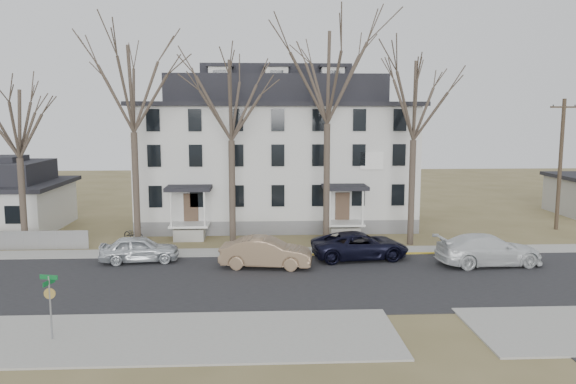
{
  "coord_description": "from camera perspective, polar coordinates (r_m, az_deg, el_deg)",
  "views": [
    {
      "loc": [
        -3.22,
        -25.44,
        8.38
      ],
      "look_at": [
        -1.5,
        9.0,
        3.6
      ],
      "focal_mm": 35.0,
      "sensor_mm": 36.0,
      "label": 1
    }
  ],
  "objects": [
    {
      "name": "tree_center",
      "position": [
        35.59,
        4.05,
        12.23
      ],
      "size": [
        9.0,
        9.0,
        14.7
      ],
      "color": "#473B31",
      "rests_on": "ground"
    },
    {
      "name": "street_sign",
      "position": [
        22.85,
        -23.03,
        -9.8
      ],
      "size": [
        0.72,
        0.72,
        2.53
      ],
      "rotation": [
        0.0,
        0.0,
        -0.24
      ],
      "color": "gray",
      "rests_on": "ground"
    },
    {
      "name": "car_navy",
      "position": [
        33.08,
        7.33,
        -5.46
      ],
      "size": [
        5.86,
        3.18,
        1.56
      ],
      "primitive_type": "imported",
      "rotation": [
        0.0,
        0.0,
        1.68
      ],
      "color": "black",
      "rests_on": "ground"
    },
    {
      "name": "tree_mid_right",
      "position": [
        36.57,
        12.74,
        9.61
      ],
      "size": [
        7.8,
        7.8,
        12.74
      ],
      "color": "#473B31",
      "rests_on": "ground"
    },
    {
      "name": "tree_far_left",
      "position": [
        36.14,
        -15.56,
        10.72
      ],
      "size": [
        8.4,
        8.4,
        13.72
      ],
      "color": "#473B31",
      "rests_on": "ground"
    },
    {
      "name": "tree_bungalow",
      "position": [
        38.21,
        -25.8,
        6.72
      ],
      "size": [
        6.6,
        6.6,
        10.78
      ],
      "color": "#473B31",
      "rests_on": "ground"
    },
    {
      "name": "car_white",
      "position": [
        33.41,
        19.7,
        -5.6
      ],
      "size": [
        6.03,
        2.84,
        1.7
      ],
      "primitive_type": "imported",
      "rotation": [
        0.0,
        0.0,
        1.65
      ],
      "color": "silver",
      "rests_on": "ground"
    },
    {
      "name": "car_silver",
      "position": [
        33.17,
        -14.84,
        -5.67
      ],
      "size": [
        4.59,
        2.27,
        1.5
      ],
      "primitive_type": "imported",
      "rotation": [
        0.0,
        0.0,
        1.69
      ],
      "color": "silver",
      "rests_on": "ground"
    },
    {
      "name": "car_tan",
      "position": [
        31.0,
        -2.26,
        -6.22
      ],
      "size": [
        5.2,
        2.41,
        1.65
      ],
      "primitive_type": "imported",
      "rotation": [
        0.0,
        0.0,
        1.43
      ],
      "color": "#83684D",
      "rests_on": "ground"
    },
    {
      "name": "utility_pole_far",
      "position": [
        45.16,
        25.94,
        2.68
      ],
      "size": [
        2.0,
        0.28,
        9.5
      ],
      "color": "#3D3023",
      "rests_on": "ground"
    },
    {
      "name": "ground",
      "position": [
        26.97,
        4.21,
        -10.23
      ],
      "size": [
        120.0,
        120.0,
        0.0
      ],
      "primitive_type": "plane",
      "color": "olive",
      "rests_on": "ground"
    },
    {
      "name": "yellow_curb",
      "position": [
        34.59,
        11.05,
        -6.28
      ],
      "size": [
        14.0,
        0.25,
        0.06
      ],
      "primitive_type": "cube",
      "color": "gold",
      "rests_on": "ground"
    },
    {
      "name": "bicycle_left",
      "position": [
        38.71,
        -15.41,
        -4.2
      ],
      "size": [
        1.81,
        1.5,
        0.93
      ],
      "primitive_type": "imported",
      "rotation": [
        0.0,
        0.0,
        0.98
      ],
      "color": "black",
      "rests_on": "ground"
    },
    {
      "name": "main_road",
      "position": [
        28.87,
        3.72,
        -9.0
      ],
      "size": [
        120.0,
        10.0,
        0.04
      ],
      "primitive_type": "cube",
      "color": "#27272A",
      "rests_on": "ground"
    },
    {
      "name": "tree_mid_left",
      "position": [
        35.3,
        -5.83,
        9.83
      ],
      "size": [
        7.8,
        7.8,
        12.74
      ],
      "color": "#473B31",
      "rests_on": "ground"
    },
    {
      "name": "far_sidewalk",
      "position": [
        34.62,
        2.58,
        -6.13
      ],
      "size": [
        120.0,
        2.0,
        0.08
      ],
      "primitive_type": "cube",
      "color": "#A09F97",
      "rests_on": "ground"
    },
    {
      "name": "near_sidewalk_left",
      "position": [
        22.6,
        -15.33,
        -14.17
      ],
      "size": [
        20.0,
        5.0,
        0.08
      ],
      "primitive_type": "cube",
      "color": "#A09F97",
      "rests_on": "ground"
    },
    {
      "name": "boarding_house",
      "position": [
        43.51,
        -1.25,
        3.93
      ],
      "size": [
        20.8,
        12.36,
        12.05
      ],
      "color": "slate",
      "rests_on": "ground"
    },
    {
      "name": "small_house",
      "position": [
        45.9,
        -26.98,
        -0.65
      ],
      "size": [
        8.7,
        8.7,
        5.0
      ],
      "color": "silver",
      "rests_on": "ground"
    }
  ]
}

